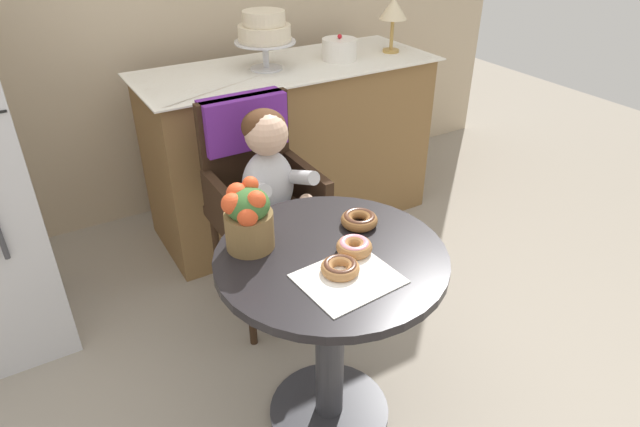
# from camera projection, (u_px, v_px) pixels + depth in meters

# --- Properties ---
(ground_plane) EXTENTS (8.00, 8.00, 0.00)m
(ground_plane) POSITION_uv_depth(u_px,v_px,m) (329.00, 411.00, 2.03)
(ground_plane) COLOR gray
(cafe_table) EXTENTS (0.72, 0.72, 0.72)m
(cafe_table) POSITION_uv_depth(u_px,v_px,m) (330.00, 307.00, 1.77)
(cafe_table) COLOR black
(cafe_table) RESTS_ON ground
(wicker_chair) EXTENTS (0.42, 0.45, 0.95)m
(wicker_chair) POSITION_uv_depth(u_px,v_px,m) (256.00, 174.00, 2.29)
(wicker_chair) COLOR #332114
(wicker_chair) RESTS_ON ground
(seated_child) EXTENTS (0.27, 0.32, 0.73)m
(seated_child) POSITION_uv_depth(u_px,v_px,m) (272.00, 181.00, 2.16)
(seated_child) COLOR silver
(seated_child) RESTS_ON ground
(paper_napkin) EXTENTS (0.29, 0.25, 0.00)m
(paper_napkin) POSITION_uv_depth(u_px,v_px,m) (348.00, 279.00, 1.55)
(paper_napkin) COLOR white
(paper_napkin) RESTS_ON cafe_table
(donut_front) EXTENTS (0.11, 0.11, 0.04)m
(donut_front) POSITION_uv_depth(u_px,v_px,m) (354.00, 246.00, 1.65)
(donut_front) COLOR #AD7542
(donut_front) RESTS_ON cafe_table
(donut_mid) EXTENTS (0.12, 0.12, 0.04)m
(donut_mid) POSITION_uv_depth(u_px,v_px,m) (359.00, 219.00, 1.79)
(donut_mid) COLOR #936033
(donut_mid) RESTS_ON cafe_table
(donut_side) EXTENTS (0.11, 0.11, 0.04)m
(donut_side) POSITION_uv_depth(u_px,v_px,m) (340.00, 267.00, 1.57)
(donut_side) COLOR #AD7542
(donut_side) RESTS_ON cafe_table
(flower_vase) EXTENTS (0.16, 0.15, 0.22)m
(flower_vase) POSITION_uv_depth(u_px,v_px,m) (248.00, 216.00, 1.63)
(flower_vase) COLOR brown
(flower_vase) RESTS_ON cafe_table
(display_counter) EXTENTS (1.56, 0.62, 0.90)m
(display_counter) POSITION_uv_depth(u_px,v_px,m) (291.00, 146.00, 2.99)
(display_counter) COLOR olive
(display_counter) RESTS_ON ground
(tiered_cake_stand) EXTENTS (0.30, 0.30, 0.28)m
(tiered_cake_stand) POSITION_uv_depth(u_px,v_px,m) (264.00, 31.00, 2.61)
(tiered_cake_stand) COLOR silver
(tiered_cake_stand) RESTS_ON display_counter
(round_layer_cake) EXTENTS (0.18, 0.18, 0.13)m
(round_layer_cake) POSITION_uv_depth(u_px,v_px,m) (339.00, 49.00, 2.83)
(round_layer_cake) COLOR white
(round_layer_cake) RESTS_ON display_counter
(table_lamp) EXTENTS (0.15, 0.15, 0.28)m
(table_lamp) POSITION_uv_depth(u_px,v_px,m) (393.00, 11.00, 2.88)
(table_lamp) COLOR #B28C47
(table_lamp) RESTS_ON display_counter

